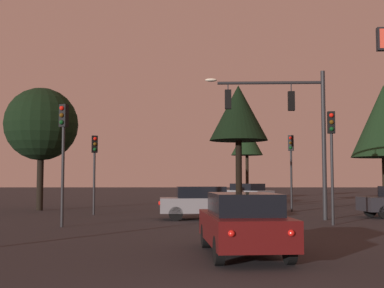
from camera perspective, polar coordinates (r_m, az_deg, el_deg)
name	(u,v)px	position (r m, az deg, el deg)	size (l,w,h in m)	color
ground_plane	(197,210)	(31.05, 0.55, -7.45)	(168.00, 168.00, 0.00)	#262326
traffic_signal_mast_arm	(292,118)	(23.76, 11.23, 2.92)	(5.57, 0.50, 6.89)	#232326
traffic_light_corner_left	(292,157)	(29.68, 11.29, -1.50)	(0.36, 0.39, 4.41)	#232326
traffic_light_corner_right	(333,145)	(21.33, 15.67, -0.07)	(0.34, 0.37, 4.64)	#232326
traffic_light_median	(96,158)	(26.96, -10.88, -1.62)	(0.36, 0.38, 4.16)	#232326
traffic_light_far_side	(64,140)	(20.45, -14.29, 0.40)	(0.37, 0.39, 4.82)	#232326
car_nearside_lane	(244,223)	(12.57, 5.93, -8.86)	(2.09, 4.49, 1.52)	#4C0F0F
car_crossing_right	(204,202)	(23.51, 1.42, -6.61)	(4.28, 2.06, 1.52)	gray
car_far_lane	(247,193)	(39.53, 6.31, -5.53)	(4.07, 4.64, 1.52)	gray
tree_left_far	(239,114)	(32.88, 5.41, 3.45)	(3.79, 3.79, 7.99)	black
tree_center_horizon	(248,141)	(47.76, 6.36, 0.34)	(3.00, 3.00, 6.89)	black
tree_right_cluster	(42,125)	(31.67, -16.61, 2.13)	(4.38, 4.38, 7.37)	black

